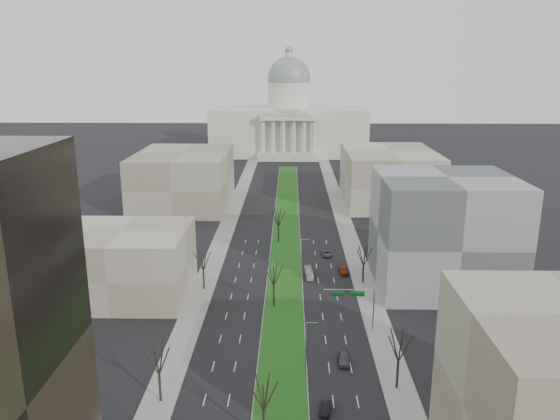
# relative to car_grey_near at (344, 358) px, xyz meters

# --- Properties ---
(ground) EXTENTS (600.00, 600.00, 0.00)m
(ground) POSITION_rel_car_grey_near_xyz_m (-9.98, 60.95, -0.79)
(ground) COLOR black
(ground) RESTS_ON ground
(median) EXTENTS (8.00, 222.03, 0.20)m
(median) POSITION_rel_car_grey_near_xyz_m (-9.98, 59.94, -0.69)
(median) COLOR #999993
(median) RESTS_ON ground
(sidewalk_left) EXTENTS (5.00, 330.00, 0.15)m
(sidewalk_left) POSITION_rel_car_grey_near_xyz_m (-27.48, 35.95, -0.72)
(sidewalk_left) COLOR gray
(sidewalk_left) RESTS_ON ground
(sidewalk_right) EXTENTS (5.00, 330.00, 0.15)m
(sidewalk_right) POSITION_rel_car_grey_near_xyz_m (7.52, 35.95, -0.72)
(sidewalk_right) COLOR gray
(sidewalk_right) RESTS_ON ground
(capitol) EXTENTS (80.00, 46.00, 55.00)m
(capitol) POSITION_rel_car_grey_near_xyz_m (-9.98, 210.53, 15.51)
(capitol) COLOR beige
(capitol) RESTS_ON ground
(building_beige_left) EXTENTS (26.00, 22.00, 14.00)m
(building_beige_left) POSITION_rel_car_grey_near_xyz_m (-42.98, 25.95, 6.21)
(building_beige_left) COLOR gray
(building_beige_left) RESTS_ON ground
(building_grey_right) EXTENTS (28.00, 26.00, 24.00)m
(building_grey_right) POSITION_rel_car_grey_near_xyz_m (24.02, 32.95, 11.21)
(building_grey_right) COLOR #57595C
(building_grey_right) RESTS_ON ground
(building_far_left) EXTENTS (30.00, 40.00, 18.00)m
(building_far_left) POSITION_rel_car_grey_near_xyz_m (-44.98, 100.95, 8.21)
(building_far_left) COLOR gray
(building_far_left) RESTS_ON ground
(building_far_right) EXTENTS (30.00, 40.00, 18.00)m
(building_far_right) POSITION_rel_car_grey_near_xyz_m (25.02, 105.95, 8.21)
(building_far_right) COLOR gray
(building_far_right) RESTS_ON ground
(tree_left_mid) EXTENTS (5.40, 5.40, 9.72)m
(tree_left_mid) POSITION_rel_car_grey_near_xyz_m (-27.18, -11.05, 6.21)
(tree_left_mid) COLOR black
(tree_left_mid) RESTS_ON ground
(tree_left_far) EXTENTS (5.28, 5.28, 9.50)m
(tree_left_far) POSITION_rel_car_grey_near_xyz_m (-27.18, 28.95, 6.05)
(tree_left_far) COLOR black
(tree_left_far) RESTS_ON ground
(tree_right_mid) EXTENTS (5.52, 5.52, 9.94)m
(tree_right_mid) POSITION_rel_car_grey_near_xyz_m (7.22, -7.05, 6.36)
(tree_right_mid) COLOR black
(tree_right_mid) RESTS_ON ground
(tree_right_far) EXTENTS (5.04, 5.04, 9.07)m
(tree_right_far) POSITION_rel_car_grey_near_xyz_m (7.22, 32.95, 5.74)
(tree_right_far) COLOR black
(tree_right_far) RESTS_ON ground
(tree_median_a) EXTENTS (5.40, 5.40, 9.72)m
(tree_median_a) POSITION_rel_car_grey_near_xyz_m (-11.98, -19.05, 6.21)
(tree_median_a) COLOR black
(tree_median_a) RESTS_ON ground
(tree_median_b) EXTENTS (5.40, 5.40, 9.72)m
(tree_median_b) POSITION_rel_car_grey_near_xyz_m (-11.98, 20.95, 6.21)
(tree_median_b) COLOR black
(tree_median_b) RESTS_ON ground
(tree_median_c) EXTENTS (5.40, 5.40, 9.72)m
(tree_median_c) POSITION_rel_car_grey_near_xyz_m (-11.98, 60.95, 6.21)
(tree_median_c) COLOR black
(tree_median_c) RESTS_ON ground
(streetlamp_median_b) EXTENTS (1.90, 0.20, 9.16)m
(streetlamp_median_b) POSITION_rel_car_grey_near_xyz_m (-6.22, -4.05, 4.02)
(streetlamp_median_b) COLOR gray
(streetlamp_median_b) RESTS_ON ground
(streetlamp_median_c) EXTENTS (1.90, 0.20, 9.16)m
(streetlamp_median_c) POSITION_rel_car_grey_near_xyz_m (-6.22, 35.95, 4.02)
(streetlamp_median_c) COLOR gray
(streetlamp_median_c) RESTS_ON ground
(mast_arm_signs) EXTENTS (9.12, 0.24, 8.09)m
(mast_arm_signs) POSITION_rel_car_grey_near_xyz_m (3.51, 10.97, 5.31)
(mast_arm_signs) COLOR gray
(mast_arm_signs) RESTS_ON ground
(car_grey_near) EXTENTS (2.06, 4.73, 1.59)m
(car_grey_near) POSITION_rel_car_grey_near_xyz_m (0.00, 0.00, 0.00)
(car_grey_near) COLOR #47484F
(car_grey_near) RESTS_ON ground
(car_black) EXTENTS (2.04, 4.23, 1.34)m
(car_black) POSITION_rel_car_grey_near_xyz_m (-3.69, -12.68, -0.13)
(car_black) COLOR black
(car_black) RESTS_ON ground
(car_red) EXTENTS (2.23, 5.02, 1.43)m
(car_red) POSITION_rel_car_grey_near_xyz_m (3.52, 38.93, -0.08)
(car_red) COLOR maroon
(car_red) RESTS_ON ground
(car_grey_far) EXTENTS (2.65, 4.66, 1.23)m
(car_grey_far) POSITION_rel_car_grey_near_xyz_m (0.25, 50.49, -0.18)
(car_grey_far) COLOR #54555D
(car_grey_far) RESTS_ON ground
(box_van) EXTENTS (1.94, 6.59, 1.81)m
(box_van) POSITION_rel_car_grey_near_xyz_m (-4.48, 36.63, 0.11)
(box_van) COLOR white
(box_van) RESTS_ON ground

